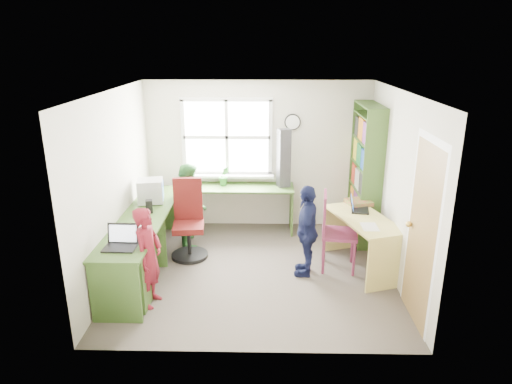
% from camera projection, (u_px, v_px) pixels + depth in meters
% --- Properties ---
extents(room, '(3.64, 3.44, 2.44)m').
position_uv_depth(room, '(257.00, 183.00, 5.90)').
color(room, '#463E37').
rests_on(room, ground).
extents(l_desk, '(2.38, 2.95, 0.75)m').
position_uv_depth(l_desk, '(153.00, 249.00, 5.80)').
color(l_desk, '#3C5D25').
rests_on(l_desk, ground).
extents(right_desk, '(0.95, 1.39, 0.73)m').
position_uv_depth(right_desk, '(363.00, 232.00, 6.12)').
color(right_desk, '#E4D472').
rests_on(right_desk, ground).
extents(bookshelf, '(0.30, 1.02, 2.10)m').
position_uv_depth(bookshelf, '(365.00, 176.00, 6.97)').
color(bookshelf, '#3C5D25').
rests_on(bookshelf, ground).
extents(swivel_chair, '(0.58, 0.58, 1.13)m').
position_uv_depth(swivel_chair, '(189.00, 224.00, 6.52)').
color(swivel_chair, black).
rests_on(swivel_chair, ground).
extents(wooden_chair, '(0.52, 0.52, 1.07)m').
position_uv_depth(wooden_chair, '(333.00, 228.00, 6.11)').
color(wooden_chair, maroon).
rests_on(wooden_chair, ground).
extents(crt_monitor, '(0.40, 0.37, 0.35)m').
position_uv_depth(crt_monitor, '(151.00, 191.00, 6.53)').
color(crt_monitor, '#BCBCC1').
rests_on(crt_monitor, l_desk).
extents(laptop_left, '(0.36, 0.30, 0.25)m').
position_uv_depth(laptop_left, '(121.00, 242.00, 5.17)').
color(laptop_left, black).
rests_on(laptop_left, l_desk).
extents(laptop_right, '(0.31, 0.36, 0.22)m').
position_uv_depth(laptop_right, '(357.00, 207.00, 6.32)').
color(laptop_right, black).
rests_on(laptop_right, right_desk).
extents(speaker_a, '(0.11, 0.11, 0.18)m').
position_uv_depth(speaker_a, '(149.00, 206.00, 6.18)').
color(speaker_a, black).
rests_on(speaker_a, l_desk).
extents(speaker_b, '(0.09, 0.09, 0.17)m').
position_uv_depth(speaker_b, '(156.00, 194.00, 6.69)').
color(speaker_b, black).
rests_on(speaker_b, l_desk).
extents(cd_tower, '(0.23, 0.21, 0.93)m').
position_uv_depth(cd_tower, '(284.00, 158.00, 7.18)').
color(cd_tower, black).
rests_on(cd_tower, l_desk).
extents(game_box, '(0.40, 0.40, 0.06)m').
position_uv_depth(game_box, '(359.00, 202.00, 6.56)').
color(game_box, red).
rests_on(game_box, right_desk).
extents(paper_a, '(0.28, 0.35, 0.00)m').
position_uv_depth(paper_a, '(134.00, 230.00, 5.63)').
color(paper_a, silver).
rests_on(paper_a, l_desk).
extents(paper_b, '(0.20, 0.29, 0.00)m').
position_uv_depth(paper_b, '(370.00, 227.00, 5.76)').
color(paper_b, silver).
rests_on(paper_b, right_desk).
extents(potted_plant, '(0.21, 0.18, 0.32)m').
position_uv_depth(potted_plant, '(224.00, 176.00, 7.32)').
color(potted_plant, '#377F33').
rests_on(potted_plant, l_desk).
extents(person_red, '(0.37, 0.49, 1.21)m').
position_uv_depth(person_red, '(148.00, 257.00, 5.25)').
color(person_red, maroon).
rests_on(person_red, ground).
extents(person_green, '(0.60, 0.70, 1.26)m').
position_uv_depth(person_green, '(190.00, 204.00, 6.89)').
color(person_green, '#2D712E').
rests_on(person_green, ground).
extents(person_navy, '(0.40, 0.76, 1.24)m').
position_uv_depth(person_navy, '(307.00, 231.00, 5.95)').
color(person_navy, '#13183B').
rests_on(person_navy, ground).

